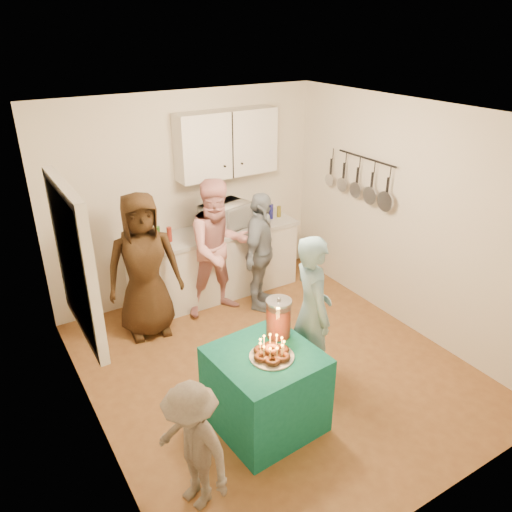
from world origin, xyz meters
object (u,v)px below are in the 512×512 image
man_birthday (312,312)px  party_table (265,389)px  punch_jar (279,319)px  woman_back_center (219,248)px  microwave (225,216)px  woman_back_right (260,252)px  counter (215,265)px  woman_back_left (144,266)px  child_near_left (193,447)px

man_birthday → party_table: bearing=128.1°
punch_jar → woman_back_center: woman_back_center is taller
microwave → woman_back_right: bearing=-89.3°
counter → punch_jar: 2.27m
woman_back_left → woman_back_center: bearing=6.9°
woman_back_center → child_near_left: 2.79m
microwave → punch_jar: bearing=-121.1°
microwave → party_table: bearing=-125.4°
party_table → woman_back_center: bearing=73.4°
party_table → woman_back_center: 2.08m
microwave → woman_back_center: 0.56m
man_birthday → woman_back_right: bearing=3.1°
punch_jar → woman_back_right: 1.79m
party_table → man_birthday: bearing=22.1°
party_table → woman_back_right: (1.05, 1.77, 0.37)m
counter → punch_jar: size_ratio=6.47×
woman_back_left → woman_back_right: bearing=0.4°
woman_back_right → party_table: bearing=-163.1°
microwave → child_near_left: microwave is taller
man_birthday → woman_back_left: bearing=48.3°
man_birthday → woman_back_right: 1.52m
man_birthday → microwave: bearing=11.0°
counter → party_table: size_ratio=2.59×
counter → woman_back_left: size_ratio=1.30×
counter → man_birthday: (-0.01, -2.06, 0.36)m
woman_back_left → party_table: bearing=-71.3°
counter → man_birthday: 2.09m
counter → man_birthday: size_ratio=1.39×
woman_back_left → child_near_left: size_ratio=1.56×
man_birthday → punch_jar: bearing=119.5°
party_table → woman_back_right: woman_back_right is taller
punch_jar → party_table: bearing=-144.3°
woman_back_right → child_near_left: 2.92m
punch_jar → man_birthday: (0.46, 0.11, -0.14)m
woman_back_right → microwave: bearing=62.8°
man_birthday → woman_back_center: 1.66m
punch_jar → man_birthday: size_ratio=0.21×
child_near_left → woman_back_right: bearing=121.4°
counter → child_near_left: 3.19m
counter → microwave: (0.17, 0.00, 0.64)m
man_birthday → counter: bearing=15.8°
man_birthday → child_near_left: man_birthday is taller
party_table → woman_back_right: size_ratio=0.56×
punch_jar → counter: bearing=77.8°
microwave → woman_back_left: size_ratio=0.35×
woman_back_center → woman_back_right: woman_back_center is taller
party_table → child_near_left: 0.99m
punch_jar → woman_back_center: bearing=79.3°
party_table → woman_back_left: woman_back_left is taller
party_table → woman_back_center: size_ratio=0.50×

